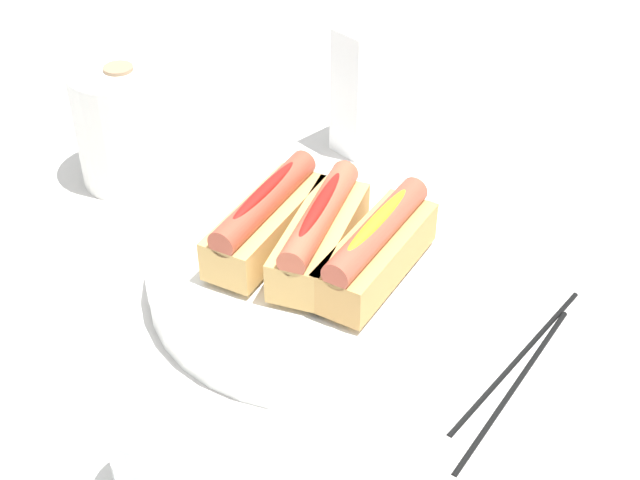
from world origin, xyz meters
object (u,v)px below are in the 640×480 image
object	(u,v)px
hotdog_side	(266,218)
chopstick_far	(516,384)
hotdog_front	(376,249)
hotdog_back	(320,233)
serving_bowl	(320,271)
chopstick_near	(518,357)
paper_towel_roll	(127,125)
water_glass	(161,463)
napkin_box	(378,82)

from	to	relation	value
hotdog_side	chopstick_far	xyz separation A→B (m)	(0.00, -0.26, -0.06)
hotdog_front	hotdog_back	bearing A→B (deg)	100.75
serving_bowl	hotdog_side	world-z (taller)	hotdog_side
hotdog_side	chopstick_near	distance (m)	0.26
paper_towel_roll	chopstick_far	xyz separation A→B (m)	(-0.05, -0.49, -0.06)
hotdog_back	chopstick_near	distance (m)	0.21
hotdog_back	paper_towel_roll	bearing A→B (deg)	82.84
serving_bowl	chopstick_far	bearing A→B (deg)	-92.76
water_glass	chopstick_far	distance (m)	0.30
napkin_box	chopstick_near	world-z (taller)	napkin_box
serving_bowl	chopstick_near	size ratio (longest dim) A/B	1.47
hotdog_side	hotdog_front	bearing A→B (deg)	-79.25
water_glass	paper_towel_roll	xyz separation A→B (m)	(0.30, 0.33, 0.03)
hotdog_back	chopstick_far	size ratio (longest dim) A/B	0.72
hotdog_front	water_glass	size ratio (longest dim) A/B	1.71
serving_bowl	paper_towel_roll	distance (m)	0.29
hotdog_front	hotdog_side	bearing A→B (deg)	100.75
chopstick_far	serving_bowl	bearing A→B (deg)	85.87
paper_towel_roll	napkin_box	distance (m)	0.29
chopstick_far	water_glass	bearing A→B (deg)	146.02
napkin_box	water_glass	bearing A→B (deg)	-152.47
serving_bowl	paper_towel_roll	size ratio (longest dim) A/B	2.41
water_glass	paper_towel_roll	bearing A→B (deg)	47.92
chopstick_near	water_glass	bearing A→B (deg)	155.72
napkin_box	chopstick_far	size ratio (longest dim) A/B	0.68
hotdog_back	napkin_box	bearing A→B (deg)	21.83
hotdog_side	paper_towel_roll	distance (m)	0.23
hotdog_back	hotdog_side	bearing A→B (deg)	100.75
hotdog_front	chopstick_near	xyz separation A→B (m)	(0.01, -0.14, -0.06)
paper_towel_roll	chopstick_near	distance (m)	0.48
napkin_box	chopstick_far	world-z (taller)	napkin_box
serving_bowl	water_glass	distance (m)	0.27
water_glass	napkin_box	world-z (taller)	napkin_box
serving_bowl	chopstick_far	distance (m)	0.21
hotdog_front	napkin_box	xyz separation A→B (m)	(0.25, 0.16, 0.01)
paper_towel_roll	chopstick_far	world-z (taller)	paper_towel_roll
hotdog_front	serving_bowl	bearing A→B (deg)	100.75
hotdog_back	chopstick_far	world-z (taller)	hotdog_back
hotdog_side	napkin_box	size ratio (longest dim) A/B	1.04
serving_bowl	napkin_box	bearing A→B (deg)	21.83
serving_bowl	hotdog_side	bearing A→B (deg)	100.75
paper_towel_roll	hotdog_back	bearing A→B (deg)	-97.16
napkin_box	hotdog_side	bearing A→B (deg)	-158.16
chopstick_near	hotdog_front	bearing A→B (deg)	97.52
hotdog_side	chopstick_far	distance (m)	0.27
hotdog_front	water_glass	world-z (taller)	hotdog_front
serving_bowl	paper_towel_roll	bearing A→B (deg)	82.84
serving_bowl	paper_towel_roll	world-z (taller)	paper_towel_roll
serving_bowl	hotdog_side	distance (m)	0.07
hotdog_front	chopstick_near	world-z (taller)	hotdog_front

